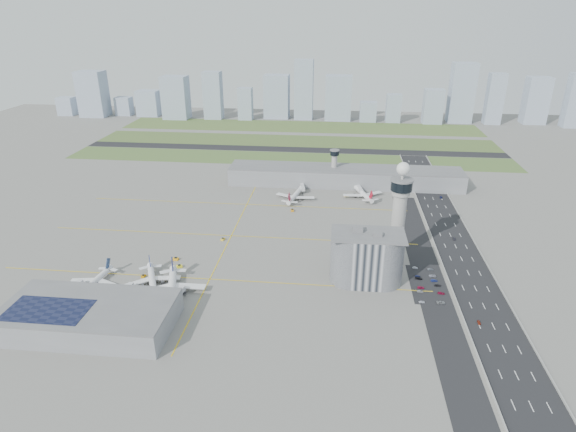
# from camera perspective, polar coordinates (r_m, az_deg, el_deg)

# --- Properties ---
(ground) EXTENTS (1000.00, 1000.00, 0.00)m
(ground) POSITION_cam_1_polar(r_m,az_deg,el_deg) (311.07, -0.69, -5.08)
(ground) COLOR gray
(grass_strip_0) EXTENTS (480.00, 50.00, 0.08)m
(grass_strip_0) POSITION_cam_1_polar(r_m,az_deg,el_deg) (520.92, 0.03, 6.82)
(grass_strip_0) COLOR #46622E
(grass_strip_0) RESTS_ON ground
(grass_strip_1) EXTENTS (480.00, 60.00, 0.08)m
(grass_strip_1) POSITION_cam_1_polar(r_m,az_deg,el_deg) (592.87, 0.80, 8.86)
(grass_strip_1) COLOR #44602D
(grass_strip_1) RESTS_ON ground
(grass_strip_2) EXTENTS (480.00, 70.00, 0.08)m
(grass_strip_2) POSITION_cam_1_polar(r_m,az_deg,el_deg) (670.35, 1.45, 10.56)
(grass_strip_2) COLOR #506931
(grass_strip_2) RESTS_ON ground
(runway) EXTENTS (480.00, 22.00, 0.10)m
(runway) POSITION_cam_1_polar(r_m,az_deg,el_deg) (556.31, 0.43, 7.89)
(runway) COLOR black
(runway) RESTS_ON ground
(highway) EXTENTS (28.00, 500.00, 0.10)m
(highway) POSITION_cam_1_polar(r_m,az_deg,el_deg) (320.08, 20.33, -5.80)
(highway) COLOR black
(highway) RESTS_ON ground
(barrier_left) EXTENTS (0.60, 500.00, 1.20)m
(barrier_left) POSITION_cam_1_polar(r_m,az_deg,el_deg) (316.51, 17.88, -5.66)
(barrier_left) COLOR #9E9E99
(barrier_left) RESTS_ON ground
(barrier_right) EXTENTS (0.60, 500.00, 1.20)m
(barrier_right) POSITION_cam_1_polar(r_m,az_deg,el_deg) (323.71, 22.75, -5.74)
(barrier_right) COLOR #9E9E99
(barrier_right) RESTS_ON ground
(landside_road) EXTENTS (18.00, 260.00, 0.08)m
(landside_road) POSITION_cam_1_polar(r_m,az_deg,el_deg) (305.99, 16.18, -6.61)
(landside_road) COLOR black
(landside_road) RESTS_ON ground
(parking_lot) EXTENTS (20.00, 44.00, 0.10)m
(parking_lot) POSITION_cam_1_polar(r_m,az_deg,el_deg) (295.40, 16.16, -7.75)
(parking_lot) COLOR black
(parking_lot) RESTS_ON ground
(taxiway_line_h_0) EXTENTS (260.00, 0.60, 0.01)m
(taxiway_line_h_0) POSITION_cam_1_polar(r_m,az_deg,el_deg) (292.53, -9.26, -7.40)
(taxiway_line_h_0) COLOR yellow
(taxiway_line_h_0) RESTS_ON ground
(taxiway_line_h_1) EXTENTS (260.00, 0.60, 0.01)m
(taxiway_line_h_1) POSITION_cam_1_polar(r_m,az_deg,el_deg) (343.77, -6.74, -2.34)
(taxiway_line_h_1) COLOR yellow
(taxiway_line_h_1) RESTS_ON ground
(taxiway_line_h_2) EXTENTS (260.00, 0.60, 0.01)m
(taxiway_line_h_2) POSITION_cam_1_polar(r_m,az_deg,el_deg) (397.47, -4.90, 1.38)
(taxiway_line_h_2) COLOR yellow
(taxiway_line_h_2) RESTS_ON ground
(taxiway_line_v) EXTENTS (0.60, 260.00, 0.01)m
(taxiway_line_v) POSITION_cam_1_polar(r_m,az_deg,el_deg) (343.77, -6.74, -2.34)
(taxiway_line_v) COLOR yellow
(taxiway_line_v) RESTS_ON ground
(control_tower) EXTENTS (14.00, 14.00, 64.50)m
(control_tower) POSITION_cam_1_polar(r_m,az_deg,el_deg) (304.16, 13.06, 0.90)
(control_tower) COLOR #ADAAA5
(control_tower) RESTS_ON ground
(secondary_tower) EXTENTS (8.60, 8.60, 31.90)m
(secondary_tower) POSITION_cam_1_polar(r_m,az_deg,el_deg) (441.03, 5.50, 6.18)
(secondary_tower) COLOR #ADAAA5
(secondary_tower) RESTS_ON ground
(admin_building) EXTENTS (42.00, 24.00, 33.50)m
(admin_building) POSITION_cam_1_polar(r_m,az_deg,el_deg) (283.38, 9.31, -4.92)
(admin_building) COLOR #B2B2B7
(admin_building) RESTS_ON ground
(terminal_pier) EXTENTS (210.00, 32.00, 15.80)m
(terminal_pier) POSITION_cam_1_polar(r_m,az_deg,el_deg) (442.50, 6.74, 4.70)
(terminal_pier) COLOR gray
(terminal_pier) RESTS_ON ground
(near_terminal) EXTENTS (84.00, 42.00, 13.00)m
(near_terminal) POSITION_cam_1_polar(r_m,az_deg,el_deg) (265.65, -22.54, -10.90)
(near_terminal) COLOR gray
(near_terminal) RESTS_ON ground
(airplane_near_a) EXTENTS (34.29, 38.94, 9.95)m
(airplane_near_a) POSITION_cam_1_polar(r_m,az_deg,el_deg) (301.06, -22.09, -6.92)
(airplane_near_a) COLOR white
(airplane_near_a) RESTS_ON ground
(airplane_near_b) EXTENTS (46.00, 48.90, 10.85)m
(airplane_near_b) POSITION_cam_1_polar(r_m,az_deg,el_deg) (290.99, -15.84, -6.99)
(airplane_near_b) COLOR white
(airplane_near_b) RESTS_ON ground
(airplane_near_c) EXTENTS (49.69, 54.26, 12.66)m
(airplane_near_c) POSITION_cam_1_polar(r_m,az_deg,el_deg) (279.41, -13.65, -7.87)
(airplane_near_c) COLOR white
(airplane_near_c) RESTS_ON ground
(airplane_far_a) EXTENTS (40.94, 45.62, 11.14)m
(airplane_far_a) POSITION_cam_1_polar(r_m,az_deg,el_deg) (406.54, 0.88, 2.81)
(airplane_far_a) COLOR white
(airplane_far_a) RESTS_ON ground
(airplane_far_b) EXTENTS (46.97, 50.70, 11.56)m
(airplane_far_b) POSITION_cam_1_polar(r_m,az_deg,el_deg) (415.81, 8.83, 3.04)
(airplane_far_b) COLOR white
(airplane_far_b) RESTS_ON ground
(jet_bridge_near_0) EXTENTS (5.39, 14.31, 5.70)m
(jet_bridge_near_0) POSITION_cam_1_polar(r_m,az_deg,el_deg) (294.38, -24.90, -8.63)
(jet_bridge_near_0) COLOR silver
(jet_bridge_near_0) RESTS_ON ground
(jet_bridge_near_1) EXTENTS (5.39, 14.31, 5.70)m
(jet_bridge_near_1) POSITION_cam_1_polar(r_m,az_deg,el_deg) (280.74, -19.55, -9.31)
(jet_bridge_near_1) COLOR silver
(jet_bridge_near_1) RESTS_ON ground
(jet_bridge_near_2) EXTENTS (5.39, 14.31, 5.70)m
(jet_bridge_near_2) POSITION_cam_1_polar(r_m,az_deg,el_deg) (269.77, -13.69, -9.97)
(jet_bridge_near_2) COLOR silver
(jet_bridge_near_2) RESTS_ON ground
(jet_bridge_far_0) EXTENTS (5.39, 14.31, 5.70)m
(jet_bridge_far_0) POSITION_cam_1_polar(r_m,az_deg,el_deg) (430.07, 1.64, 3.59)
(jet_bridge_far_0) COLOR silver
(jet_bridge_far_0) RESTS_ON ground
(jet_bridge_far_1) EXTENTS (5.39, 14.31, 5.70)m
(jet_bridge_far_1) POSITION_cam_1_polar(r_m,az_deg,el_deg) (429.40, 8.31, 3.31)
(jet_bridge_far_1) COLOR silver
(jet_bridge_far_1) RESTS_ON ground
(tug_0) EXTENTS (2.06, 2.89, 1.63)m
(tug_0) POSITION_cam_1_polar(r_m,az_deg,el_deg) (303.11, -16.77, -6.82)
(tug_0) COLOR #CF8706
(tug_0) RESTS_ON ground
(tug_1) EXTENTS (3.60, 2.66, 1.97)m
(tug_1) POSITION_cam_1_polar(r_m,az_deg,el_deg) (317.31, -13.16, -4.94)
(tug_1) COLOR #F1A316
(tug_1) RESTS_ON ground
(tug_2) EXTENTS (4.20, 3.85, 2.01)m
(tug_2) POSITION_cam_1_polar(r_m,az_deg,el_deg) (307.96, -12.77, -5.81)
(tug_2) COLOR yellow
(tug_2) RESTS_ON ground
(tug_3) EXTENTS (2.83, 3.44, 1.73)m
(tug_3) POSITION_cam_1_polar(r_m,az_deg,el_deg) (337.76, -7.73, -2.72)
(tug_3) COLOR yellow
(tug_3) RESTS_ON ground
(tug_4) EXTENTS (2.70, 3.58, 1.91)m
(tug_4) POSITION_cam_1_polar(r_m,az_deg,el_deg) (382.32, 0.52, 0.71)
(tug_4) COLOR orange
(tug_4) RESTS_ON ground
(tug_5) EXTENTS (4.40, 3.87, 2.13)m
(tug_5) POSITION_cam_1_polar(r_m,az_deg,el_deg) (416.28, 6.94, 2.48)
(tug_5) COLOR yellow
(tug_5) RESTS_ON ground
(car_lot_0) EXTENTS (3.51, 1.89, 1.14)m
(car_lot_0) POSITION_cam_1_polar(r_m,az_deg,el_deg) (277.15, 15.56, -9.77)
(car_lot_0) COLOR white
(car_lot_0) RESTS_ON ground
(car_lot_1) EXTENTS (3.53, 1.28, 1.16)m
(car_lot_1) POSITION_cam_1_polar(r_m,az_deg,el_deg) (286.20, 15.40, -8.61)
(car_lot_1) COLOR slate
(car_lot_1) RESTS_ON ground
(car_lot_2) EXTENTS (3.92, 1.84, 1.08)m
(car_lot_2) POSITION_cam_1_polar(r_m,az_deg,el_deg) (289.99, 15.48, -8.18)
(car_lot_2) COLOR #AF1342
(car_lot_2) RESTS_ON ground
(car_lot_3) EXTENTS (4.60, 2.27, 1.29)m
(car_lot_3) POSITION_cam_1_polar(r_m,az_deg,el_deg) (298.76, 15.21, -7.13)
(car_lot_3) COLOR black
(car_lot_3) RESTS_ON ground
(car_lot_4) EXTENTS (3.38, 1.48, 1.13)m
(car_lot_4) POSITION_cam_1_polar(r_m,az_deg,el_deg) (301.03, 15.10, -6.89)
(car_lot_4) COLOR navy
(car_lot_4) RESTS_ON ground
(car_lot_5) EXTENTS (3.38, 1.46, 1.08)m
(car_lot_5) POSITION_cam_1_polar(r_m,az_deg,el_deg) (309.79, 14.83, -5.95)
(car_lot_5) COLOR silver
(car_lot_5) RESTS_ON ground
(car_lot_6) EXTENTS (4.81, 2.35, 1.32)m
(car_lot_6) POSITION_cam_1_polar(r_m,az_deg,el_deg) (279.38, 17.66, -9.74)
(car_lot_6) COLOR gray
(car_lot_6) RESTS_ON ground
(car_lot_7) EXTENTS (4.06, 1.93, 1.14)m
(car_lot_7) POSITION_cam_1_polar(r_m,az_deg,el_deg) (287.96, 17.70, -8.70)
(car_lot_7) COLOR maroon
(car_lot_7) RESTS_ON ground
(car_lot_8) EXTENTS (3.87, 1.90, 1.27)m
(car_lot_8) POSITION_cam_1_polar(r_m,az_deg,el_deg) (294.76, 17.32, -7.84)
(car_lot_8) COLOR black
(car_lot_8) RESTS_ON ground
(car_lot_9) EXTENTS (4.03, 1.92, 1.28)m
(car_lot_9) POSITION_cam_1_polar(r_m,az_deg,el_deg) (298.91, 16.92, -7.33)
(car_lot_9) COLOR navy
(car_lot_9) RESTS_ON ground
(car_lot_10) EXTENTS (4.45, 2.44, 1.18)m
(car_lot_10) POSITION_cam_1_polar(r_m,az_deg,el_deg) (303.71, 16.76, -6.80)
(car_lot_10) COLOR #B8B8CA
(car_lot_10) RESTS_ON ground
(car_lot_11) EXTENTS (4.12, 2.09, 1.15)m
(car_lot_11) POSITION_cam_1_polar(r_m,az_deg,el_deg) (310.57, 16.52, -6.07)
(car_lot_11) COLOR gray
(car_lot_11) RESTS_ON ground
(car_hw_0) EXTENTS (1.39, 3.40, 1.15)m
(car_hw_0) POSITION_cam_1_polar(r_m,az_deg,el_deg) (270.08, 21.70, -11.64)
(car_hw_0) COLOR maroon
(car_hw_0) RESTS_ON ground
(car_hw_1) EXTENTS (1.39, 3.76, 1.23)m
(car_hw_1) POSITION_cam_1_polar(r_m,az_deg,el_deg) (355.17, 19.09, -2.57)
(car_hw_1) COLOR black
(car_hw_1) RESTS_ON ground
(car_hw_2) EXTENTS (2.52, 4.38, 1.15)m
(car_hw_2) POSITION_cam_1_polar(r_m,az_deg,el_deg) (430.01, 17.68, 2.13)
(car_hw_2) COLOR #101548
(car_hw_2) RESTS_ON ground
(car_hw_4) EXTENTS (1.80, 3.73, 1.23)m
(car_hw_4) POSITION_cam_1_polar(r_m,az_deg,el_deg) (481.20, 14.87, 4.69)
(car_hw_4) COLOR #90969A
(car_hw_4) RESTS_ON ground
(skyline_bldg_0) EXTENTS (24.05, 19.24, 26.50)m
(skyline_bldg_0) POSITION_cam_1_polar(r_m,az_deg,el_deg) (816.96, -24.73, 11.75)
(skyline_bldg_0) COLOR #9EADC1
(skyline_bldg_0) RESTS_ON ground
(skyline_bldg_1) EXTENTS (37.63, 30.10, 65.60)m
(skyline_bldg_1) POSITION_cam_1_polar(r_m,az_deg,el_deg) (787.94, -22.12, 13.26)
(skyline_bldg_1) COLOR #9EADC1
(skyline_bldg_1) RESTS_ON ground
(skyline_bldg_2) EXTENTS (22.81, 18.25, 26.79)m
(skyline_bldg_2) POSITION_cam_1_polar(r_m,az_deg,el_deg) (784.64, -18.85, 12.23)
(skyline_bldg_2) COLOR #9EADC1
(skyline_bldg_2) RESTS_ON ground
(skyline_bldg_3) EXTENTS (32.30, 25.84, 36.93)m
(skyline_bldg_3) POSITION_cam_1_polar(r_m,az_deg,el_deg) (769.69, -16.17, 12.73)
(skyline_bldg_3) COLOR #9EADC1
(skyline_bldg_3) RESTS_ON ground
(skyline_bldg_4) EXTENTS (35.81, 28.65, 60.36)m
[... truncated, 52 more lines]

